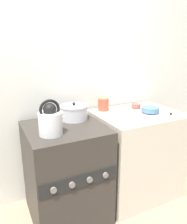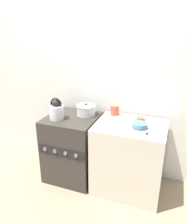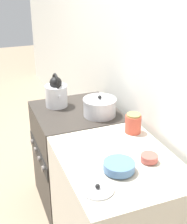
{
  "view_description": "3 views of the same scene",
  "coord_description": "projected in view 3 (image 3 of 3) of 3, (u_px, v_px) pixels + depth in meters",
  "views": [
    {
      "loc": [
        -0.52,
        -1.26,
        1.44
      ],
      "look_at": [
        0.26,
        0.31,
        0.92
      ],
      "focal_mm": 35.0,
      "sensor_mm": 36.0,
      "label": 1
    },
    {
      "loc": [
        1.13,
        -1.91,
        1.83
      ],
      "look_at": [
        0.28,
        0.33,
        0.93
      ],
      "focal_mm": 35.0,
      "sensor_mm": 36.0,
      "label": 2
    },
    {
      "loc": [
        2.04,
        -0.35,
        1.81
      ],
      "look_at": [
        0.28,
        0.34,
        0.93
      ],
      "focal_mm": 50.0,
      "sensor_mm": 36.0,
      "label": 3
    }
  ],
  "objects": [
    {
      "name": "ground_plane",
      "position": [
        43.0,
        207.0,
        2.6
      ],
      "size": [
        12.0,
        12.0,
        0.0
      ],
      "primitive_type": "plane",
      "color": "gray"
    },
    {
      "name": "wall_back",
      "position": [
        125.0,
        51.0,
        2.3
      ],
      "size": [
        7.0,
        0.06,
        2.5
      ],
      "color": "silver",
      "rests_on": "ground_plane"
    },
    {
      "name": "stove",
      "position": [
        77.0,
        157.0,
        2.52
      ],
      "size": [
        0.62,
        0.64,
        0.83
      ],
      "color": "#332D28",
      "rests_on": "ground_plane"
    },
    {
      "name": "counter",
      "position": [
        116.0,
        218.0,
        1.9
      ],
      "size": [
        0.78,
        0.63,
        0.85
      ],
      "color": "beige",
      "rests_on": "ground_plane"
    },
    {
      "name": "kettle",
      "position": [
        56.0,
        93.0,
        2.39
      ],
      "size": [
        0.21,
        0.17,
        0.26
      ],
      "color": "silver",
      "rests_on": "stove"
    },
    {
      "name": "cooking_pot",
      "position": [
        100.0,
        107.0,
        2.25
      ],
      "size": [
        0.24,
        0.24,
        0.15
      ],
      "color": "silver",
      "rests_on": "stove"
    },
    {
      "name": "enamel_bowl",
      "position": [
        119.0,
        166.0,
        1.61
      ],
      "size": [
        0.17,
        0.17,
        0.05
      ],
      "color": "#4C729E",
      "rests_on": "counter"
    },
    {
      "name": "small_ceramic_bowl",
      "position": [
        149.0,
        158.0,
        1.69
      ],
      "size": [
        0.09,
        0.09,
        0.04
      ],
      "color": "#B75147",
      "rests_on": "counter"
    },
    {
      "name": "storage_jar",
      "position": [
        133.0,
        123.0,
        1.99
      ],
      "size": [
        0.1,
        0.1,
        0.13
      ],
      "color": "#CC4C38",
      "rests_on": "counter"
    },
    {
      "name": "loose_pot_lid",
      "position": [
        98.0,
        189.0,
        1.48
      ],
      "size": [
        0.16,
        0.16,
        0.03
      ],
      "color": "silver",
      "rests_on": "counter"
    }
  ]
}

